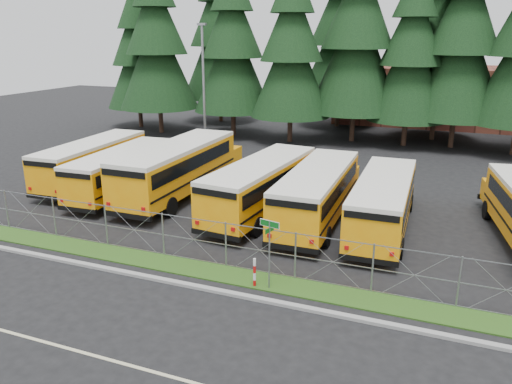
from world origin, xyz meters
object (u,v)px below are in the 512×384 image
bus_0 (96,162)px  bus_4 (264,187)px  bus_1 (126,172)px  striped_bollard (255,273)px  street_sign (269,240)px  light_standard (204,85)px  bus_6 (383,204)px  bus_2 (181,170)px  bus_5 (319,195)px

bus_0 → bus_4: size_ratio=0.96×
bus_1 → striped_bollard: (11.68, -8.26, -0.75)m
bus_1 → street_sign: (12.27, -8.22, 0.68)m
street_sign → light_standard: bearing=122.7°
light_standard → bus_6: bearing=-37.5°
bus_0 → bus_2: size_ratio=0.88×
bus_1 → light_standard: bearing=90.2°
bus_2 → street_sign: bearing=-45.6°
bus_4 → street_sign: size_ratio=3.95×
bus_2 → bus_5: bus_2 is taller
bus_4 → light_standard: size_ratio=1.10×
bus_5 → striped_bollard: bearing=-94.1°
light_standard → striped_bollard: bearing=-58.5°
bus_4 → light_standard: 15.87m
bus_1 → bus_2: (3.36, 0.84, 0.24)m
street_sign → striped_bollard: 1.55m
bus_1 → bus_2: bearing=11.4°
bus_1 → light_standard: (-0.57, 11.75, 4.15)m
bus_5 → striped_bollard: bus_5 is taller
bus_2 → light_standard: (-3.93, 10.91, 3.91)m
striped_bollard → bus_1: bearing=144.8°
bus_5 → light_standard: bearing=135.4°
bus_0 → light_standard: light_standard is taller
bus_2 → bus_5: 8.85m
bus_1 → street_sign: bearing=-36.5°
bus_0 → light_standard: size_ratio=1.05×
bus_2 → light_standard: bearing=109.7°
street_sign → striped_bollard: (-0.58, -0.04, -1.43)m
bus_0 → street_sign: size_ratio=3.80×
bus_2 → bus_1: bearing=-166.1°
street_sign → light_standard: light_standard is taller
bus_6 → striped_bollard: bus_6 is taller
bus_1 → bus_5: (12.12, -0.37, 0.09)m
bus_6 → bus_1: bearing=176.7°
bus_2 → light_standard: size_ratio=1.20×
bus_6 → striped_bollard: size_ratio=8.79×
bus_4 → bus_6: size_ratio=1.05×
striped_bollard → light_standard: (-12.26, 20.00, 4.90)m
bus_1 → bus_5: bus_5 is taller
bus_4 → bus_6: bearing=2.5°
bus_6 → striped_bollard: bearing=-117.1°
bus_5 → light_standard: size_ratio=1.08×
bus_1 → bus_5: size_ratio=0.94×
bus_4 → light_standard: light_standard is taller
bus_0 → light_standard: 11.66m
street_sign → light_standard: (-12.84, 19.96, 3.47)m
bus_5 → light_standard: 18.02m
bus_1 → bus_4: 9.06m
bus_2 → street_sign: (8.91, -9.06, 0.44)m
bus_2 → bus_4: (5.70, -1.05, -0.14)m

